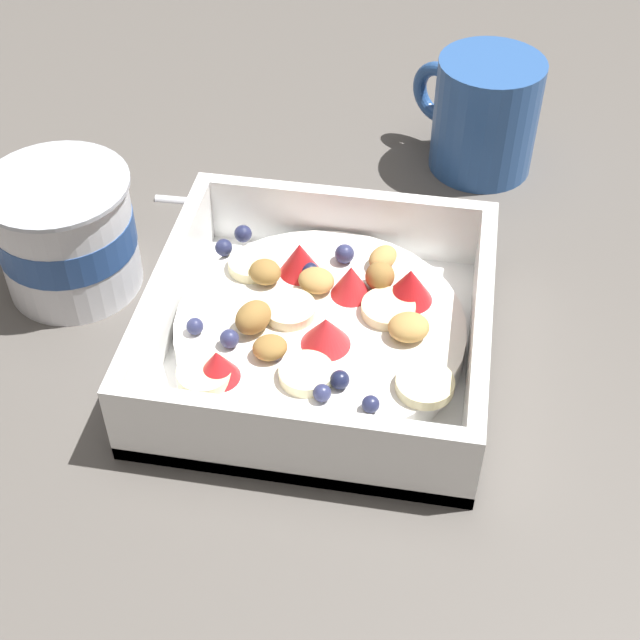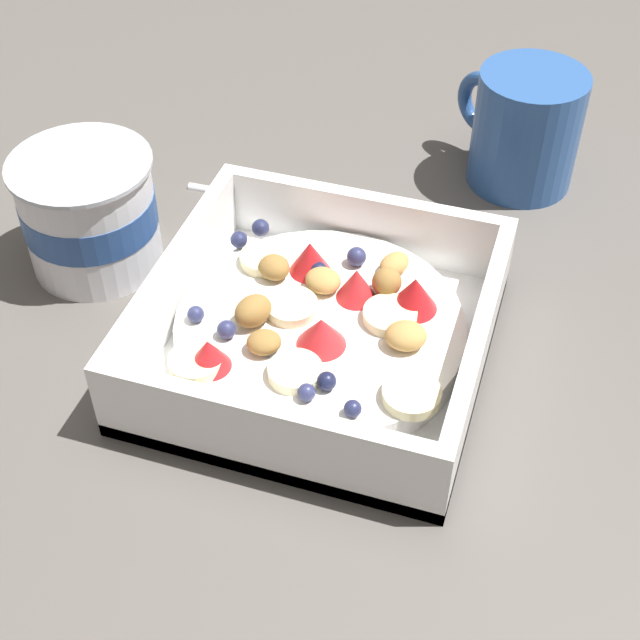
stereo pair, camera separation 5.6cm
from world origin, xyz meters
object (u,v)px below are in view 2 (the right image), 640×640
Objects in this scene: fruit_bowl at (320,331)px; coffee_mug at (524,128)px; yogurt_cup at (89,212)px; spoon at (342,209)px.

fruit_bowl is 0.25m from coffee_mug.
coffee_mug reaches higher than yogurt_cup.
spoon is 0.15m from coffee_mug.
yogurt_cup reaches higher than spoon.
coffee_mug is (0.19, -0.26, 0.00)m from yogurt_cup.
fruit_bowl is 0.18m from yogurt_cup.
coffee_mug is at bearing -54.47° from yogurt_cup.
fruit_bowl is 0.15m from spoon.
fruit_bowl is 2.00× the size of coffee_mug.
spoon is 1.82× the size of yogurt_cup.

